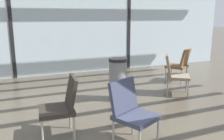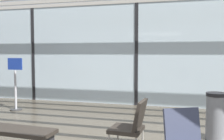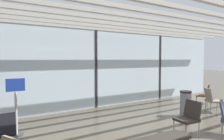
{
  "view_description": "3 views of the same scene",
  "coord_description": "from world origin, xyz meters",
  "px_view_note": "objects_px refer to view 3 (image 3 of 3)",
  "views": [
    {
      "loc": [
        0.07,
        -1.93,
        1.69
      ],
      "look_at": [
        1.47,
        1.55,
        0.85
      ],
      "focal_mm": 38.79,
      "sensor_mm": 36.0,
      "label": 1
    },
    {
      "loc": [
        1.37,
        -2.56,
        1.58
      ],
      "look_at": [
        -1.07,
        6.29,
        0.97
      ],
      "focal_mm": 41.76,
      "sensor_mm": 36.0,
      "label": 2
    },
    {
      "loc": [
        -3.69,
        -1.93,
        1.92
      ],
      "look_at": [
        0.37,
        4.56,
        1.51
      ],
      "focal_mm": 32.41,
      "sensor_mm": 36.0,
      "label": 3
    }
  ],
  "objects_px": {
    "lounge_chair_4": "(204,93)",
    "info_sign": "(16,109)",
    "parked_airplane": "(43,60)",
    "lounge_chair_5": "(212,99)",
    "lounge_chair_6": "(189,116)",
    "lounge_chair_0": "(3,135)",
    "trash_bin": "(186,104)"
  },
  "relations": [
    {
      "from": "lounge_chair_4",
      "to": "info_sign",
      "type": "relative_size",
      "value": 0.6
    },
    {
      "from": "parked_airplane",
      "to": "info_sign",
      "type": "xyz_separation_m",
      "value": [
        -2.07,
        -5.84,
        -1.19
      ]
    },
    {
      "from": "lounge_chair_5",
      "to": "lounge_chair_6",
      "type": "relative_size",
      "value": 1.0
    },
    {
      "from": "lounge_chair_4",
      "to": "parked_airplane",
      "type": "bearing_deg",
      "value": -84.76
    },
    {
      "from": "lounge_chair_0",
      "to": "lounge_chair_6",
      "type": "bearing_deg",
      "value": -15.93
    },
    {
      "from": "lounge_chair_5",
      "to": "lounge_chair_4",
      "type": "bearing_deg",
      "value": -9.49
    },
    {
      "from": "lounge_chair_5",
      "to": "lounge_chair_6",
      "type": "bearing_deg",
      "value": 145.59
    },
    {
      "from": "lounge_chair_0",
      "to": "info_sign",
      "type": "relative_size",
      "value": 0.6
    },
    {
      "from": "lounge_chair_4",
      "to": "lounge_chair_0",
      "type": "bearing_deg",
      "value": -27.09
    },
    {
      "from": "parked_airplane",
      "to": "lounge_chair_0",
      "type": "relative_size",
      "value": 16.57
    },
    {
      "from": "lounge_chair_6",
      "to": "info_sign",
      "type": "bearing_deg",
      "value": -117.15
    },
    {
      "from": "lounge_chair_5",
      "to": "info_sign",
      "type": "relative_size",
      "value": 0.6
    },
    {
      "from": "parked_airplane",
      "to": "lounge_chair_5",
      "type": "xyz_separation_m",
      "value": [
        4.24,
        -7.12,
        -1.37
      ]
    },
    {
      "from": "parked_airplane",
      "to": "info_sign",
      "type": "distance_m",
      "value": 6.31
    },
    {
      "from": "parked_airplane",
      "to": "trash_bin",
      "type": "xyz_separation_m",
      "value": [
        2.97,
        -6.98,
        -1.43
      ]
    },
    {
      "from": "lounge_chair_5",
      "to": "info_sign",
      "type": "height_order",
      "value": "info_sign"
    },
    {
      "from": "parked_airplane",
      "to": "info_sign",
      "type": "height_order",
      "value": "parked_airplane"
    },
    {
      "from": "info_sign",
      "to": "lounge_chair_0",
      "type": "bearing_deg",
      "value": -106.4
    },
    {
      "from": "parked_airplane",
      "to": "lounge_chair_6",
      "type": "height_order",
      "value": "parked_airplane"
    },
    {
      "from": "lounge_chair_0",
      "to": "lounge_chair_5",
      "type": "xyz_separation_m",
      "value": [
        6.69,
        -0.0,
        0.0
      ]
    },
    {
      "from": "parked_airplane",
      "to": "lounge_chair_4",
      "type": "height_order",
      "value": "parked_airplane"
    },
    {
      "from": "parked_airplane",
      "to": "lounge_chair_0",
      "type": "distance_m",
      "value": 7.65
    },
    {
      "from": "lounge_chair_0",
      "to": "trash_bin",
      "type": "distance_m",
      "value": 5.42
    },
    {
      "from": "lounge_chair_6",
      "to": "info_sign",
      "type": "height_order",
      "value": "info_sign"
    },
    {
      "from": "lounge_chair_5",
      "to": "trash_bin",
      "type": "relative_size",
      "value": 1.01
    },
    {
      "from": "trash_bin",
      "to": "lounge_chair_5",
      "type": "bearing_deg",
      "value": -6.21
    },
    {
      "from": "lounge_chair_4",
      "to": "lounge_chair_5",
      "type": "distance_m",
      "value": 1.12
    },
    {
      "from": "lounge_chair_4",
      "to": "info_sign",
      "type": "distance_m",
      "value": 7.11
    },
    {
      "from": "lounge_chair_0",
      "to": "trash_bin",
      "type": "relative_size",
      "value": 1.01
    },
    {
      "from": "parked_airplane",
      "to": "lounge_chair_5",
      "type": "bearing_deg",
      "value": -59.21
    },
    {
      "from": "lounge_chair_0",
      "to": "lounge_chair_5",
      "type": "height_order",
      "value": "same"
    },
    {
      "from": "parked_airplane",
      "to": "lounge_chair_0",
      "type": "xyz_separation_m",
      "value": [
        -2.44,
        -7.12,
        -1.37
      ]
    }
  ]
}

